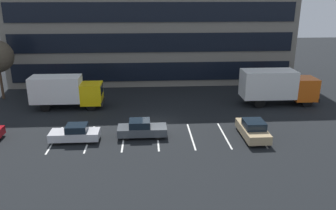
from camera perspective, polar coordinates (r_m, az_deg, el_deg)
ground_plane at (r=30.96m, az=-1.93°, el=-3.24°), size 120.00×120.00×0.00m
office_building at (r=46.80m, az=-2.76°, el=15.41°), size 36.08×10.28×18.00m
lot_markings at (r=28.28m, az=-1.74°, el=-5.39°), size 16.94×5.40×0.01m
box_truck_yellow at (r=36.22m, az=-16.83°, el=2.35°), size 7.25×2.40×3.36m
box_truck_orange at (r=37.65m, az=17.87°, el=3.16°), size 8.01×2.65×3.71m
sedan_silver at (r=28.28m, az=-15.31°, el=-4.63°), size 3.90×1.63×1.40m
sedan_tan at (r=28.74m, az=14.05°, el=-4.00°), size 1.81×4.33×1.55m
sedan_charcoal at (r=28.20m, az=-4.45°, el=-4.02°), size 4.04×1.69×1.45m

